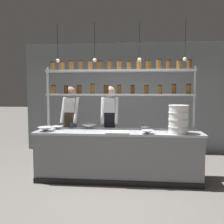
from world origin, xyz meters
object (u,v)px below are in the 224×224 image
at_px(spice_shelf_unit, 119,83).
at_px(prep_bowl_far_left, 46,129).
at_px(cutting_board, 117,133).
at_px(prep_bowl_near_left, 145,128).
at_px(prep_bowl_center_front, 58,128).
at_px(chef_left, 71,121).
at_px(prep_bowl_near_right, 147,132).
at_px(serving_cup_front, 72,125).
at_px(chef_center, 110,121).
at_px(prep_bowl_center_back, 89,127).
at_px(container_stack, 178,119).

distance_m(spice_shelf_unit, prep_bowl_far_left, 1.66).
xyz_separation_m(cutting_board, prep_bowl_near_left, (0.49, 0.48, 0.01)).
height_order(spice_shelf_unit, prep_bowl_center_front, spice_shelf_unit).
relative_size(prep_bowl_near_left, prep_bowl_center_front, 0.82).
bearing_deg(spice_shelf_unit, chef_left, 165.57).
xyz_separation_m(prep_bowl_near_right, serving_cup_front, (-1.48, 0.56, 0.02)).
xyz_separation_m(chef_center, prep_bowl_center_back, (-0.37, -0.35, -0.06)).
height_order(cutting_board, prep_bowl_near_right, prep_bowl_near_right).
height_order(spice_shelf_unit, chef_left, spice_shelf_unit).
relative_size(spice_shelf_unit, serving_cup_front, 27.57).
distance_m(chef_center, serving_cup_front, 0.79).
relative_size(prep_bowl_near_left, prep_bowl_far_left, 0.62).
distance_m(chef_left, container_stack, 2.27).
xyz_separation_m(prep_bowl_center_front, prep_bowl_far_left, (-0.14, -0.26, 0.01)).
height_order(chef_left, prep_bowl_near_right, chef_left).
xyz_separation_m(spice_shelf_unit, prep_bowl_far_left, (-1.32, -0.51, -0.86)).
bearing_deg(prep_bowl_center_front, serving_cup_front, 39.98).
bearing_deg(container_stack, prep_bowl_center_front, 173.39).
xyz_separation_m(chef_left, prep_bowl_near_right, (1.59, -0.89, -0.07)).
bearing_deg(prep_bowl_center_back, prep_bowl_near_left, -0.46).
distance_m(prep_bowl_center_back, prep_bowl_far_left, 0.84).
bearing_deg(cutting_board, prep_bowl_near_left, 44.12).
distance_m(spice_shelf_unit, prep_bowl_near_right, 1.19).
height_order(spice_shelf_unit, cutting_board, spice_shelf_unit).
height_order(spice_shelf_unit, prep_bowl_center_back, spice_shelf_unit).
xyz_separation_m(spice_shelf_unit, container_stack, (1.07, -0.50, -0.65)).
bearing_deg(container_stack, serving_cup_front, 167.35).
bearing_deg(spice_shelf_unit, cutting_board, -89.34).
bearing_deg(prep_bowl_near_left, chef_center, 153.72).
bearing_deg(prep_bowl_far_left, serving_cup_front, 50.82).
relative_size(chef_center, prep_bowl_center_back, 6.05).
distance_m(container_stack, prep_bowl_center_back, 1.72).
distance_m(cutting_board, serving_cup_front, 1.10).
distance_m(cutting_board, prep_bowl_far_left, 1.33).
distance_m(prep_bowl_center_back, serving_cup_front, 0.37).
bearing_deg(prep_bowl_center_back, prep_bowl_far_left, -151.43).
bearing_deg(prep_bowl_center_back, chef_left, 141.19).
relative_size(chef_left, container_stack, 3.53).
distance_m(chef_center, container_stack, 1.49).
distance_m(chef_left, cutting_board, 1.38).
relative_size(prep_bowl_center_front, prep_bowl_near_right, 0.97).
height_order(chef_left, chef_center, chef_center).
height_order(spice_shelf_unit, prep_bowl_near_left, spice_shelf_unit).
height_order(prep_bowl_near_left, prep_bowl_center_front, prep_bowl_center_front).
distance_m(chef_center, cutting_board, 0.87).
bearing_deg(prep_bowl_center_back, spice_shelf_unit, 10.29).
distance_m(cutting_board, prep_bowl_center_back, 0.77).
bearing_deg(spice_shelf_unit, prep_bowl_center_back, -169.71).
relative_size(container_stack, prep_bowl_far_left, 1.69).
bearing_deg(serving_cup_front, container_stack, -12.65).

